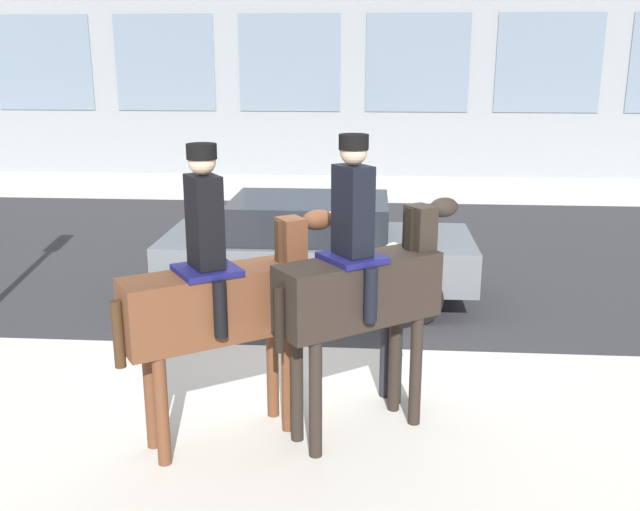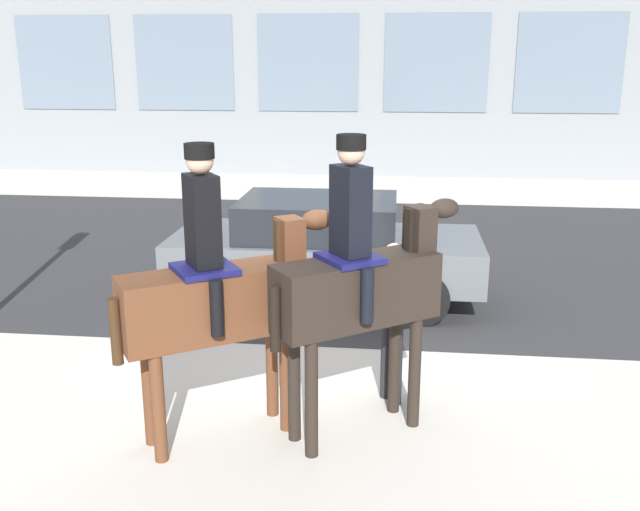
% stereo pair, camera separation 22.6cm
% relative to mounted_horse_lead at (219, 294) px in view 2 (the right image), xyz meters
% --- Properties ---
extents(ground_plane, '(80.00, 80.00, 0.00)m').
position_rel_mounted_horse_lead_xyz_m(ground_plane, '(0.64, 1.56, -1.32)').
color(ground_plane, beige).
extents(road_surface, '(23.59, 8.50, 0.01)m').
position_rel_mounted_horse_lead_xyz_m(road_surface, '(0.64, 6.31, -1.31)').
color(road_surface, '#2D2D30').
rests_on(road_surface, ground_plane).
extents(mounted_horse_lead, '(1.76, 1.31, 2.58)m').
position_rel_mounted_horse_lead_xyz_m(mounted_horse_lead, '(0.00, 0.00, 0.00)').
color(mounted_horse_lead, '#59331E').
rests_on(mounted_horse_lead, ground_plane).
extents(mounted_horse_companion, '(1.63, 1.30, 2.64)m').
position_rel_mounted_horse_lead_xyz_m(mounted_horse_companion, '(1.17, 0.21, 0.07)').
color(mounted_horse_companion, black).
rests_on(mounted_horse_companion, ground_plane).
extents(pedestrian_bystander, '(0.73, 0.76, 1.58)m').
position_rel_mounted_horse_lead_xyz_m(pedestrian_bystander, '(1.44, 0.82, -0.39)').
color(pedestrian_bystander, '#232328').
rests_on(pedestrian_bystander, ground_plane).
extents(street_car_near_lane, '(4.14, 1.82, 1.41)m').
position_rel_mounted_horse_lead_xyz_m(street_car_near_lane, '(0.49, 3.73, -0.57)').
color(street_car_near_lane, '#51565B').
rests_on(street_car_near_lane, ground_plane).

